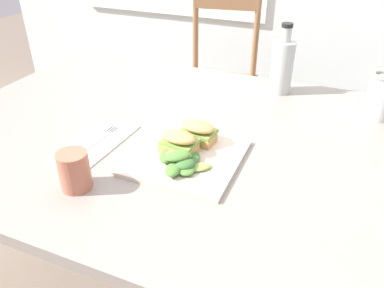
# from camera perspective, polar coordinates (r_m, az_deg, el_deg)

# --- Properties ---
(dining_table) EXTENTS (1.34, 0.97, 0.74)m
(dining_table) POSITION_cam_1_polar(r_m,az_deg,el_deg) (1.12, -2.95, -2.90)
(dining_table) COLOR gray
(dining_table) RESTS_ON ground
(chair_wooden_far) EXTENTS (0.45, 0.45, 0.87)m
(chair_wooden_far) POSITION_cam_1_polar(r_m,az_deg,el_deg) (2.15, 4.05, 9.24)
(chair_wooden_far) COLOR #8E6642
(chair_wooden_far) RESTS_ON ground
(plate_lunch) EXTENTS (0.26, 0.26, 0.01)m
(plate_lunch) POSITION_cam_1_polar(r_m,az_deg,el_deg) (0.94, -0.95, -1.96)
(plate_lunch) COLOR beige
(plate_lunch) RESTS_ON dining_table
(sandwich_half_front) EXTENTS (0.10, 0.07, 0.06)m
(sandwich_half_front) POSITION_cam_1_polar(r_m,az_deg,el_deg) (0.93, -2.01, 0.27)
(sandwich_half_front) COLOR tan
(sandwich_half_front) RESTS_ON plate_lunch
(sandwich_half_back) EXTENTS (0.10, 0.07, 0.06)m
(sandwich_half_back) POSITION_cam_1_polar(r_m,az_deg,el_deg) (0.98, 0.88, 1.84)
(sandwich_half_back) COLOR tan
(sandwich_half_back) RESTS_ON plate_lunch
(salad_mixed_greens) EXTENTS (0.15, 0.13, 0.04)m
(salad_mixed_greens) POSITION_cam_1_polar(r_m,az_deg,el_deg) (0.89, -1.68, -2.54)
(salad_mixed_greens) COLOR #84A84C
(salad_mixed_greens) RESTS_ON plate_lunch
(napkin_folded) EXTENTS (0.13, 0.26, 0.00)m
(napkin_folded) POSITION_cam_1_polar(r_m,az_deg,el_deg) (1.03, -14.36, 0.03)
(napkin_folded) COLOR white
(napkin_folded) RESTS_ON dining_table
(fork_on_napkin) EXTENTS (0.03, 0.19, 0.00)m
(fork_on_napkin) POSITION_cam_1_polar(r_m,az_deg,el_deg) (1.04, -13.79, 0.65)
(fork_on_napkin) COLOR silver
(fork_on_napkin) RESTS_ON napkin_folded
(bottle_cold_brew) EXTENTS (0.07, 0.07, 0.23)m
(bottle_cold_brew) POSITION_cam_1_polar(r_m,az_deg,el_deg) (1.31, 13.29, 10.90)
(bottle_cold_brew) COLOR #472819
(bottle_cold_brew) RESTS_ON dining_table
(mason_jar_iced_tea) EXTENTS (0.08, 0.08, 0.14)m
(mason_jar_iced_tea) POSITION_cam_1_polar(r_m,az_deg,el_deg) (1.23, 26.40, 6.20)
(mason_jar_iced_tea) COLOR gold
(mason_jar_iced_tea) RESTS_ON dining_table
(cup_extra_side) EXTENTS (0.07, 0.07, 0.09)m
(cup_extra_side) POSITION_cam_1_polar(r_m,az_deg,el_deg) (0.86, -17.18, -3.82)
(cup_extra_side) COLOR #B2664C
(cup_extra_side) RESTS_ON dining_table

